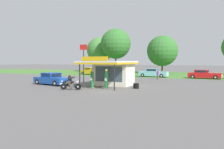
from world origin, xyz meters
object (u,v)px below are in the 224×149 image
gas_pump_offside (106,80)px  parked_car_back_row_left (153,73)px  parked_car_back_row_far_left (91,71)px  bystander_strolling_foreground (158,75)px  motorcycle_with_rider (70,83)px  parked_car_back_row_right (204,75)px  parked_car_back_row_centre_right (116,72)px  roadside_pole_sign (84,57)px  spare_tire_stack (136,86)px  gas_pump_nearside (92,80)px  featured_classic_sedan (52,79)px

gas_pump_offside → parked_car_back_row_left: bearing=89.9°
gas_pump_offside → parked_car_back_row_far_left: gas_pump_offside is taller
gas_pump_offside → bystander_strolling_foreground: (2.10, 14.19, -0.16)m
motorcycle_with_rider → parked_car_back_row_left: bearing=81.8°
parked_car_back_row_right → bystander_strolling_foreground: (-6.57, -5.02, 0.11)m
parked_car_back_row_centre_right → bystander_strolling_foreground: (9.36, -5.21, 0.09)m
gas_pump_offside → roadside_pole_sign: 8.45m
parked_car_back_row_right → spare_tire_stack: 18.42m
motorcycle_with_rider → spare_tire_stack: size_ratio=3.49×
gas_pump_nearside → motorcycle_with_rider: gas_pump_nearside is taller
motorcycle_with_rider → parked_car_back_row_left: motorcycle_with_rider is taller
parked_car_back_row_centre_right → motorcycle_with_rider: bearing=-79.0°
bystander_strolling_foreground → motorcycle_with_rider: bearing=-107.9°
gas_pump_nearside → parked_car_back_row_left: bearing=85.1°
gas_pump_nearside → bystander_strolling_foreground: 14.68m
gas_pump_offside → parked_car_back_row_centre_right: gas_pump_offside is taller
parked_car_back_row_left → roadside_pole_sign: roadside_pole_sign is taller
roadside_pole_sign → parked_car_back_row_right: bearing=43.3°
parked_car_back_row_left → roadside_pole_sign: 15.78m
gas_pump_offside → spare_tire_stack: (2.59, 1.83, -0.68)m
featured_classic_sedan → bystander_strolling_foreground: bystander_strolling_foreground is taller
parked_car_back_row_centre_right → gas_pump_offside: bearing=-69.5°
parked_car_back_row_left → spare_tire_stack: size_ratio=9.08×
featured_classic_sedan → parked_car_back_row_left: parked_car_back_row_left is taller
gas_pump_nearside → roadside_pole_sign: (-4.34, 5.37, 2.53)m
gas_pump_nearside → roadside_pole_sign: 7.35m
parked_car_back_row_right → bystander_strolling_foreground: size_ratio=3.64×
motorcycle_with_rider → parked_car_back_row_right: motorcycle_with_rider is taller
roadside_pole_sign → motorcycle_with_rider: bearing=-68.1°
parked_car_back_row_right → parked_car_back_row_far_left: bearing=175.5°
gas_pump_offside → spare_tire_stack: size_ratio=3.44×
parked_car_back_row_left → parked_car_back_row_right: bearing=-3.1°
parked_car_back_row_far_left → gas_pump_offside: bearing=-56.5°
parked_car_back_row_centre_right → roadside_pole_sign: roadside_pole_sign is taller
motorcycle_with_rider → bystander_strolling_foreground: motorcycle_with_rider is taller
featured_classic_sedan → bystander_strolling_foreground: (10.09, 12.96, 0.12)m
featured_classic_sedan → motorcycle_with_rider: bearing=-32.6°
gas_pump_offside → parked_car_back_row_right: (8.67, 19.21, -0.27)m
parked_car_back_row_right → parked_car_back_row_centre_right: bearing=179.3°
gas_pump_offside → parked_car_back_row_left: size_ratio=0.38×
parked_car_back_row_centre_right → roadside_pole_sign: (1.24, -14.03, 2.77)m
parked_car_back_row_far_left → spare_tire_stack: (16.47, -19.15, -0.44)m
gas_pump_nearside → featured_classic_sedan: gas_pump_nearside is taller
bystander_strolling_foreground → roadside_pole_sign: 12.28m
motorcycle_with_rider → parked_car_back_row_centre_right: motorcycle_with_rider is taller
parked_car_back_row_left → parked_car_back_row_centre_right: parked_car_back_row_left is taller
parked_car_back_row_right → parked_car_back_row_left: 8.66m
featured_classic_sedan → parked_car_back_row_far_left: bearing=106.6°
gas_pump_offside → parked_car_back_row_left: gas_pump_offside is taller
parked_car_back_row_right → parked_car_back_row_centre_right: 15.93m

